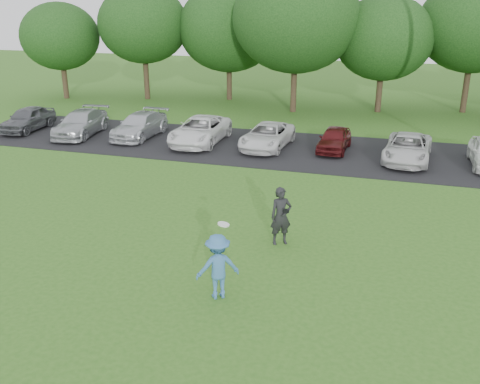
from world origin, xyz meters
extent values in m
plane|color=#30641C|center=(0.00, 0.00, 0.00)|extent=(100.00, 100.00, 0.00)
cube|color=black|center=(0.00, 13.00, 0.01)|extent=(32.00, 6.50, 0.03)
imported|color=teal|center=(0.55, -0.14, 0.80)|extent=(1.19, 1.05, 1.60)
cylinder|color=white|center=(0.70, -0.12, 1.88)|extent=(0.27, 0.27, 0.09)
imported|color=black|center=(1.32, 3.12, 0.85)|extent=(0.74, 0.66, 1.69)
cube|color=black|center=(1.50, 2.94, 1.09)|extent=(0.17, 0.16, 0.10)
imported|color=#55575C|center=(-14.37, 12.70, 0.64)|extent=(1.64, 3.68, 1.23)
imported|color=#ACAFB3|center=(-11.15, 12.61, 0.63)|extent=(2.18, 4.33, 1.21)
imported|color=silver|center=(-8.10, 13.10, 0.62)|extent=(1.75, 4.08, 1.17)
imported|color=white|center=(-4.79, 12.86, 0.65)|extent=(2.08, 4.46, 1.24)
imported|color=white|center=(-1.51, 12.97, 0.59)|extent=(2.08, 4.10, 1.11)
imported|color=#4F1113|center=(1.55, 13.36, 0.56)|extent=(1.42, 3.19, 1.07)
imported|color=silver|center=(4.76, 12.62, 0.59)|extent=(2.16, 4.15, 1.12)
cylinder|color=#38281C|center=(-18.00, 21.60, 1.10)|extent=(0.36, 0.36, 2.20)
ellipsoid|color=#214C19|center=(-18.00, 21.60, 4.15)|extent=(5.20, 5.20, 4.42)
cylinder|color=#38281C|center=(-12.50, 23.00, 1.35)|extent=(0.36, 0.36, 2.70)
ellipsoid|color=#214C19|center=(-12.50, 23.00, 4.93)|extent=(5.94, 5.94, 5.05)
cylinder|color=#38281C|center=(-7.00, 24.40, 1.10)|extent=(0.36, 0.36, 2.20)
ellipsoid|color=#214C19|center=(-7.00, 24.40, 4.71)|extent=(6.68, 6.68, 5.68)
cylinder|color=#38281C|center=(-2.00, 21.60, 1.35)|extent=(0.36, 0.36, 2.70)
ellipsoid|color=#214C19|center=(-2.00, 21.60, 5.48)|extent=(7.42, 7.42, 6.31)
cylinder|color=#38281C|center=(3.00, 23.00, 1.10)|extent=(0.36, 0.36, 2.20)
ellipsoid|color=#214C19|center=(3.00, 23.00, 4.36)|extent=(5.76, 5.76, 4.90)
cylinder|color=#38281C|center=(8.00, 24.40, 1.35)|extent=(0.36, 0.36, 2.70)
ellipsoid|color=#214C19|center=(8.00, 24.40, 5.14)|extent=(6.50, 6.50, 5.53)
camera|label=1|loc=(4.20, -10.56, 6.70)|focal=40.00mm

